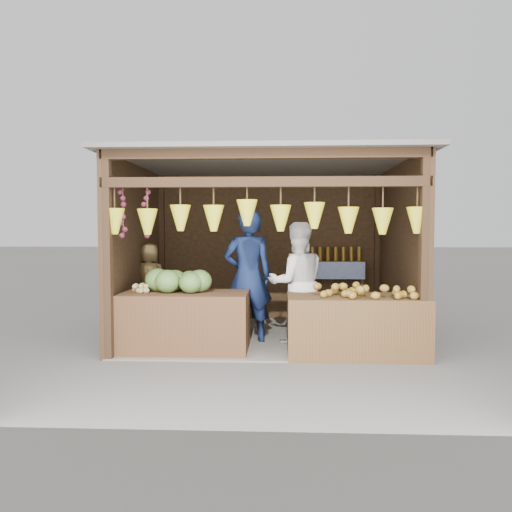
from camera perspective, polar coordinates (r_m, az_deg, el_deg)
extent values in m
plane|color=#514F49|center=(7.68, 1.20, -9.18)|extent=(80.00, 80.00, 0.00)
cube|color=slate|center=(7.68, 1.20, -9.11)|extent=(4.00, 3.00, 0.02)
cube|color=black|center=(9.01, 1.44, 0.96)|extent=(4.00, 0.06, 2.60)
cube|color=black|center=(7.82, -13.60, 0.56)|extent=(0.06, 3.00, 2.60)
cube|color=black|center=(7.73, 16.20, 0.50)|extent=(0.06, 3.00, 2.60)
cube|color=#605B54|center=(7.58, 1.22, 10.65)|extent=(4.30, 3.30, 0.06)
cube|color=black|center=(6.43, -16.66, 0.01)|extent=(0.11, 0.11, 2.60)
cube|color=black|center=(6.32, 18.74, -0.07)|extent=(0.11, 0.11, 2.60)
cube|color=black|center=(9.20, -10.74, 0.95)|extent=(0.11, 0.11, 2.60)
cube|color=black|center=(9.12, 13.71, 0.90)|extent=(0.11, 0.11, 2.60)
cube|color=black|center=(6.10, 0.89, 8.45)|extent=(4.00, 0.12, 0.12)
cube|color=black|center=(6.14, 0.89, 11.61)|extent=(4.00, 0.12, 0.12)
cube|color=#382314|center=(8.87, 8.21, -0.72)|extent=(1.25, 0.30, 0.05)
cube|color=#382314|center=(8.88, 4.42, -4.10)|extent=(0.05, 0.28, 1.05)
cube|color=#382314|center=(8.99, 11.91, -4.07)|extent=(0.05, 0.28, 1.05)
cube|color=blue|center=(8.72, 8.31, -1.64)|extent=(1.25, 0.02, 0.30)
cube|color=#482D18|center=(6.77, -8.12, -7.46)|extent=(1.68, 0.85, 0.79)
cube|color=#472C17|center=(6.61, 11.34, -7.82)|extent=(1.76, 0.85, 0.77)
cube|color=black|center=(8.12, -12.01, -7.61)|extent=(0.29, 0.29, 0.27)
imported|color=#121F45|center=(7.13, -0.93, -2.34)|extent=(0.77, 0.58, 1.91)
imported|color=white|center=(7.11, 4.71, -3.11)|extent=(0.94, 0.79, 1.73)
imported|color=brown|center=(8.02, -12.06, -2.64)|extent=(0.62, 0.46, 1.14)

